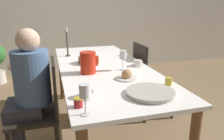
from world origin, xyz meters
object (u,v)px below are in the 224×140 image
Objects in this scene: chair_person_side at (42,109)px; jam_jar_amber at (169,81)px; wine_glass_water at (123,56)px; teacup_near_person at (85,93)px; teacup_across at (138,63)px; chair_opposite at (148,78)px; candlestick_tall at (67,45)px; red_pitcher at (88,63)px; person_seated at (28,86)px; jam_jar_red at (78,102)px; fruit_bowl at (89,59)px; bread_plate at (127,76)px; serving_tray at (150,93)px; wine_glass_juice at (85,93)px.

jam_jar_amber is (0.99, -0.39, 0.30)m from chair_person_side.
wine_glass_water is 1.39× the size of teacup_near_person.
teacup_across is 2.27× the size of jam_jar_amber.
chair_opposite is 0.53m from teacup_across.
candlestick_tall reaches higher than jam_jar_amber.
red_pitcher reaches higher than teacup_near_person.
person_seated is 0.64m from teacup_near_person.
fruit_bowl is (0.25, 1.03, 0.01)m from jam_jar_red.
chair_opposite is 4.64× the size of red_pitcher.
candlestick_tall is (-0.40, 1.01, 0.11)m from bread_plate.
candlestick_tall is at bearing 118.30° from jam_jar_amber.
teacup_across is 0.62× the size of fruit_bowl.
chair_opposite is 2.68× the size of serving_tray.
teacup_near_person is (0.41, -0.48, 0.08)m from person_seated.
wine_glass_water reaches higher than jam_jar_red.
chair_person_side is 0.58m from red_pitcher.
serving_tray is (0.76, -0.53, 0.28)m from chair_person_side.
jam_jar_amber is at bearing -66.50° from wine_glass_water.
chair_opposite reaches higher than serving_tray.
candlestick_tall reaches higher than serving_tray.
red_pitcher is at bearing -81.14° from candlestick_tall.
fruit_bowl is at bearing 150.80° from teacup_across.
teacup_across is (1.05, 0.15, 0.08)m from person_seated.
jam_jar_red is (-0.51, -0.05, 0.02)m from serving_tray.
serving_tray is 1.53× the size of fruit_bowl.
chair_person_side is 4.76× the size of wine_glass_water.
candlestick_tall is (-0.19, 0.40, 0.09)m from fruit_bowl.
teacup_across is at bearing 54.97° from bread_plate.
chair_person_side is at bearing -111.17° from person_seated.
chair_opposite is 2.68× the size of candlestick_tall.
bread_plate is 0.85× the size of fruit_bowl.
chair_opposite reaches higher than bread_plate.
teacup_near_person is at bearing -175.32° from jam_jar_amber.
fruit_bowl is at bearing 127.87° from wine_glass_water.
teacup_near_person is 0.49m from bread_plate.
jam_jar_red is at bearing -137.99° from bread_plate.
chair_opposite is 15.02× the size of jam_jar_amber.
teacup_across is at bearing 9.89° from red_pitcher.
serving_tray is at bearing -75.00° from fruit_bowl.
bread_plate is (-0.05, -0.26, -0.12)m from wine_glass_water.
serving_tray is (0.33, -0.62, -0.08)m from red_pitcher.
red_pitcher reaches higher than wine_glass_water.
jam_jar_red is at bearing -174.06° from serving_tray.
teacup_near_person is (0.04, 0.24, -0.11)m from wine_glass_juice.
jam_jar_red is 1.06m from fruit_bowl.
chair_person_side is 0.77× the size of person_seated.
jam_jar_red is 1.44m from candlestick_tall.
wine_glass_water is 1.03× the size of wine_glass_juice.
person_seated is at bearing -70.35° from chair_opposite.
person_seated is at bearing 158.29° from jam_jar_amber.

